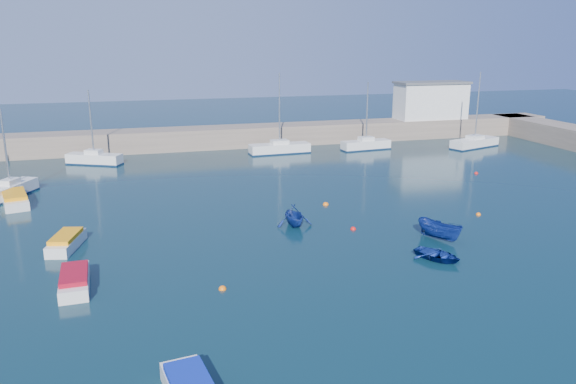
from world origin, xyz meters
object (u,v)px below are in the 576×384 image
object	(u,v)px
dinghy_center	(438,255)
dinghy_left	(294,215)
motorboat_2	(15,199)
sailboat_3	(11,190)
motorboat_0	(75,280)
dinghy_right	(440,230)
sailboat_8	(475,143)
sailboat_6	(280,148)
sailboat_5	(94,158)
motorboat_1	(66,242)
harbor_office	(431,101)
sailboat_7	(366,144)

from	to	relation	value
dinghy_center	dinghy_left	size ratio (longest dim) A/B	1.00
motorboat_2	dinghy_left	world-z (taller)	dinghy_left
sailboat_3	motorboat_0	size ratio (longest dim) A/B	1.76
dinghy_left	dinghy_right	world-z (taller)	dinghy_left
sailboat_8	dinghy_left	distance (m)	40.17
sailboat_6	motorboat_2	size ratio (longest dim) A/B	1.77
sailboat_5	motorboat_0	bearing A→B (deg)	-152.43
sailboat_3	motorboat_1	size ratio (longest dim) A/B	1.80
sailboat_5	sailboat_6	size ratio (longest dim) A/B	0.85
dinghy_left	sailboat_6	bearing A→B (deg)	75.17
harbor_office	sailboat_3	bearing A→B (deg)	-159.94
sailboat_3	sailboat_5	world-z (taller)	sailboat_5
harbor_office	sailboat_8	world-z (taller)	sailboat_8
sailboat_7	motorboat_2	world-z (taller)	sailboat_7
sailboat_3	dinghy_center	bearing A→B (deg)	-12.75
sailboat_7	dinghy_center	world-z (taller)	sailboat_7
motorboat_1	dinghy_left	bearing A→B (deg)	15.60
motorboat_1	dinghy_left	xyz separation A→B (m)	(16.05, 0.44, 0.34)
harbor_office	sailboat_7	xyz separation A→B (m)	(-12.90, -6.91, -4.44)
sailboat_7	dinghy_left	distance (m)	32.12
harbor_office	sailboat_6	xyz separation A→B (m)	(-24.16, -6.29, -4.44)
sailboat_3	dinghy_left	world-z (taller)	sailboat_3
sailboat_6	dinghy_right	size ratio (longest dim) A/B	2.74
motorboat_1	dinghy_left	distance (m)	16.06
sailboat_5	dinghy_center	world-z (taller)	sailboat_5
dinghy_left	harbor_office	bearing A→B (deg)	45.98
motorboat_1	motorboat_2	bearing A→B (deg)	127.07
sailboat_5	dinghy_left	bearing A→B (deg)	-123.50
dinghy_left	sailboat_3	bearing A→B (deg)	144.22
sailboat_8	motorboat_1	world-z (taller)	sailboat_8
harbor_office	motorboat_0	bearing A→B (deg)	-137.86
motorboat_2	dinghy_center	world-z (taller)	motorboat_2
dinghy_right	sailboat_8	bearing A→B (deg)	29.07
harbor_office	motorboat_2	xyz separation A→B (m)	(-51.66, -22.02, -4.59)
motorboat_1	sailboat_8	bearing A→B (deg)	41.57
sailboat_3	sailboat_7	xyz separation A→B (m)	(39.55, 12.24, 0.01)
motorboat_0	sailboat_6	bearing A→B (deg)	56.11
sailboat_7	dinghy_right	world-z (taller)	sailboat_7
sailboat_3	motorboat_1	xyz separation A→B (m)	(6.01, -15.14, -0.17)
sailboat_8	motorboat_0	distance (m)	56.57
sailboat_6	dinghy_center	size ratio (longest dim) A/B	3.19
harbor_office	sailboat_8	xyz separation A→B (m)	(1.43, -9.32, -4.47)
sailboat_6	motorboat_1	bearing A→B (deg)	138.75
dinghy_left	dinghy_right	bearing A→B (deg)	-34.83
motorboat_0	motorboat_2	xyz separation A→B (m)	(-6.27, 19.05, 0.05)
sailboat_6	motorboat_0	bearing A→B (deg)	145.85
dinghy_center	sailboat_7	bearing A→B (deg)	42.26
sailboat_5	dinghy_center	distance (m)	42.54
motorboat_1	harbor_office	bearing A→B (deg)	50.46
harbor_office	sailboat_6	bearing A→B (deg)	-165.41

